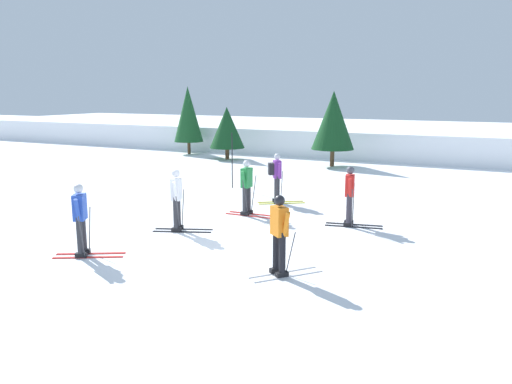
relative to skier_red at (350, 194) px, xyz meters
name	(u,v)px	position (x,y,z in m)	size (l,w,h in m)	color
ground_plane	(215,247)	(-2.40, -3.44, -0.92)	(120.00, 120.00, 0.00)	white
far_snow_ridge	(388,143)	(-2.40, 16.67, -0.15)	(80.00, 6.26, 1.54)	white
skier_red	(350,194)	(0.00, 0.00, 0.00)	(1.64, 0.99, 1.71)	black
skier_blue	(81,218)	(-4.79, -5.39, 0.00)	(1.57, 1.11, 1.71)	red
skier_orange	(280,233)	(-0.18, -4.54, 0.00)	(1.29, 1.48, 1.71)	silver
skier_white	(177,198)	(-4.08, -2.60, 0.00)	(1.62, 0.96, 1.71)	black
skier_purple	(276,176)	(-3.08, 1.84, 0.04)	(1.53, 1.20, 1.71)	gold
skier_green	(247,186)	(-3.21, -0.13, 0.00)	(1.61, 1.00, 1.71)	red
trail_marker_pole	(232,161)	(-5.78, 3.60, 0.18)	(0.04, 0.04, 2.19)	black
conifer_far_left	(333,120)	(-4.07, 11.08, 1.43)	(2.17, 2.17, 3.82)	#513823
conifer_far_right	(188,114)	(-13.62, 12.31, 1.50)	(1.77, 1.77, 4.08)	#513823
conifer_far_centre	(227,128)	(-10.24, 11.10, 0.87)	(1.98, 1.98, 2.94)	#513823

